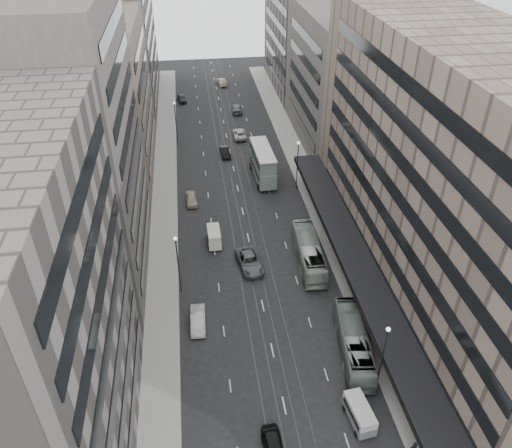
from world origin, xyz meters
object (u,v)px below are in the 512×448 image
vw_microbus (359,413)px  sedan_0 (274,448)px  sedan_1 (198,320)px  bus_near (353,342)px  bus_far (309,252)px  sedan_2 (250,261)px  double_decker (263,163)px  panel_van (214,237)px

vw_microbus → sedan_0: vw_microbus is taller
vw_microbus → sedan_1: vw_microbus is taller
bus_near → sedan_0: bus_near is taller
bus_far → sedan_2: (-7.87, 0.25, -0.83)m
bus_near → bus_far: bus_far is taller
bus_near → sedan_0: size_ratio=2.60×
bus_near → vw_microbus: (-1.88, -8.17, -0.38)m
sedan_1 → sedan_2: 12.06m
sedan_1 → vw_microbus: bearing=-43.5°
sedan_0 → sedan_1: bearing=107.7°
bus_near → double_decker: 39.47m
panel_van → sedan_2: panel_van is taller
bus_near → double_decker: double_decker is taller
bus_near → panel_van: (-13.40, 21.59, -0.28)m
sedan_0 → sedan_1: sedan_1 is taller
vw_microbus → sedan_1: (-14.44, 14.57, -0.46)m
vw_microbus → sedan_0: 8.69m
vw_microbus → bus_far: bearing=81.4°
double_decker → vw_microbus: double_decker is taller
bus_far → vw_microbus: 24.01m
bus_far → sedan_2: bus_far is taller
panel_van → sedan_1: panel_van is taller
bus_near → sedan_1: size_ratio=2.46×
bus_near → sedan_1: 17.56m
panel_van → sedan_2: bearing=-53.5°
bus_far → sedan_2: size_ratio=1.96×
bus_near → double_decker: size_ratio=1.13×
double_decker → vw_microbus: 47.50m
vw_microbus → sedan_0: bearing=-173.7°
sedan_0 → sedan_1: 17.62m
bus_near → bus_far: bearing=-78.0°
bus_near → panel_van: 25.42m
bus_far → sedan_0: size_ratio=2.70×
sedan_2 → bus_far: bearing=-9.4°
bus_far → sedan_1: bearing=35.0°
bus_far → sedan_0: 27.55m
bus_far → double_decker: size_ratio=1.17×
sedan_1 → panel_van: bearing=80.9°
panel_van → sedan_0: panel_van is taller
vw_microbus → bus_near: bearing=69.9°
sedan_0 → sedan_2: size_ratio=0.73×
bus_far → sedan_1: (-15.06, -9.43, -0.90)m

